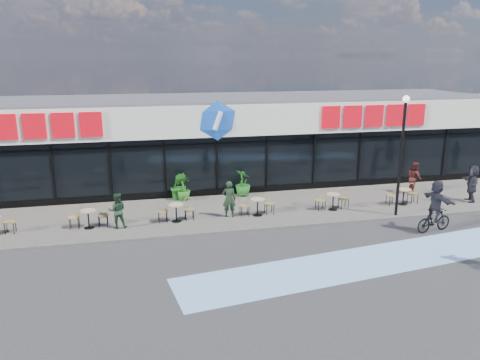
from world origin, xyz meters
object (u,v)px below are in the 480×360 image
Objects in this scene: potted_plant_left at (183,188)px; potted_plant_right at (243,183)px; pedestrian_b at (415,178)px; patron_right at (117,211)px; pedestrian_a at (472,183)px; potted_plant_mid at (178,186)px; patron_left at (229,199)px; cyclist_b at (435,208)px; lamp_post at (402,146)px.

potted_plant_right reaches higher than potted_plant_left.
pedestrian_b reaches higher than potted_plant_left.
patron_right is 14.33m from pedestrian_b.
potted_plant_mid is at bearing -82.94° from pedestrian_a.
patron_left is at bearing -60.06° from potted_plant_left.
cyclist_b is at bearing -33.47° from potted_plant_left.
patron_left is 0.98× the size of pedestrian_b.
potted_plant_left is 0.88× the size of potted_plant_right.
cyclist_b reaches higher than patron_right.
patron_right is 16.06m from pedestrian_a.
potted_plant_mid is at bearing 146.54° from cyclist_b.
patron_right is at bearing 16.64° from patron_left.
potted_plant_left is (-8.67, 4.19, -2.45)m from lamp_post.
pedestrian_a reaches higher than pedestrian_b.
patron_left reaches higher than patron_right.
patron_left is at bearing -70.68° from pedestrian_a.
potted_plant_right is 0.74× the size of pedestrian_a.
lamp_post is 2.90m from cyclist_b.
patron_right is at bearing 166.45° from cyclist_b.
patron_left is at bearing -113.68° from potted_plant_right.
lamp_post reaches higher than patron_right.
pedestrian_a is at bearing -13.58° from potted_plant_left.
patron_left is 1.09× the size of patron_right.
potted_plant_mid is 0.76× the size of pedestrian_a.
pedestrian_a is (13.13, -3.17, 0.30)m from potted_plant_left.
pedestrian_a is (16.06, -0.02, 0.15)m from patron_right.
potted_plant_right is 0.81× the size of pedestrian_b.
potted_plant_left is 3.28m from patron_left.
potted_plant_left is 0.54× the size of cyclist_b.
lamp_post is 2.92× the size of pedestrian_a.
potted_plant_mid is 0.84× the size of patron_left.
potted_plant_left is 0.73× the size of patron_left.
cyclist_b is at bearing -32.56° from pedestrian_a.
potted_plant_left is at bearing -82.57° from pedestrian_a.
potted_plant_right is 10.73m from pedestrian_a.
pedestrian_a reaches higher than potted_plant_right.
cyclist_b is (12.13, -2.92, 0.16)m from patron_right.
patron_right is 0.69× the size of cyclist_b.
patron_left reaches higher than potted_plant_left.
potted_plant_mid is 0.83× the size of pedestrian_b.
patron_right is at bearing -129.42° from potted_plant_mid.
potted_plant_mid is at bearing 146.80° from potted_plant_left.
potted_plant_left is at bearing -33.20° from potted_plant_mid.
pedestrian_b is (8.39, -1.45, 0.15)m from potted_plant_right.
potted_plant_right is 8.79m from cyclist_b.
potted_plant_right is at bearing -150.51° from patron_right.
potted_plant_right is at bearing -86.52° from pedestrian_a.
potted_plant_mid is at bearing 153.99° from lamp_post.
potted_plant_mid is 11.29m from cyclist_b.
lamp_post reaches higher than patron_left.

